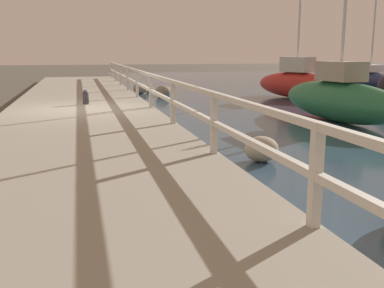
{
  "coord_description": "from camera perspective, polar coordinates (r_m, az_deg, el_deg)",
  "views": [
    {
      "loc": [
        -0.04,
        -13.31,
        1.91
      ],
      "look_at": [
        2.48,
        -3.31,
        -0.2
      ],
      "focal_mm": 42.0,
      "sensor_mm": 36.0,
      "label": 1
    }
  ],
  "objects": [
    {
      "name": "ground_plane",
      "position": [
        13.45,
        -13.83,
        3.05
      ],
      "size": [
        120.0,
        120.0,
        0.0
      ],
      "primitive_type": "plane",
      "color": "#4C473D"
    },
    {
      "name": "dock_walkway",
      "position": [
        13.43,
        -13.86,
        3.68
      ],
      "size": [
        4.29,
        36.0,
        0.3
      ],
      "color": "gray",
      "rests_on": "ground"
    },
    {
      "name": "railing",
      "position": [
        13.5,
        -5.26,
        7.58
      ],
      "size": [
        0.1,
        32.5,
        1.0
      ],
      "color": "silver",
      "rests_on": "dock_walkway"
    },
    {
      "name": "boulder_mid_strip",
      "position": [
        19.82,
        -3.73,
        6.71
      ],
      "size": [
        0.65,
        0.59,
        0.49
      ],
      "color": "slate",
      "rests_on": "ground"
    },
    {
      "name": "boulder_downstream",
      "position": [
        21.37,
        -6.56,
        7.04
      ],
      "size": [
        0.68,
        0.61,
        0.51
      ],
      "color": "slate",
      "rests_on": "ground"
    },
    {
      "name": "boulder_far_strip",
      "position": [
        20.65,
        -3.2,
        6.74
      ],
      "size": [
        0.49,
        0.44,
        0.37
      ],
      "color": "gray",
      "rests_on": "ground"
    },
    {
      "name": "boulder_near_dock",
      "position": [
        8.06,
        8.81,
        -0.63
      ],
      "size": [
        0.61,
        0.55,
        0.46
      ],
      "color": "gray",
      "rests_on": "ground"
    },
    {
      "name": "boulder_water_edge",
      "position": [
        22.01,
        -5.46,
        6.96
      ],
      "size": [
        0.44,
        0.4,
        0.33
      ],
      "color": "slate",
      "rests_on": "ground"
    },
    {
      "name": "mooring_bollard",
      "position": [
        14.63,
        -13.35,
        5.82
      ],
      "size": [
        0.19,
        0.19,
        0.46
      ],
      "color": "#333338",
      "rests_on": "dock_walkway"
    },
    {
      "name": "sailboat_red",
      "position": [
        19.63,
        13.13,
        7.66
      ],
      "size": [
        2.58,
        4.23,
        6.5
      ],
      "rotation": [
        0.0,
        0.0,
        0.4
      ],
      "color": "red",
      "rests_on": "water_surface"
    },
    {
      "name": "sailboat_green",
      "position": [
        13.22,
        18.19,
        5.54
      ],
      "size": [
        1.61,
        5.08,
        6.26
      ],
      "rotation": [
        0.0,
        0.0,
        0.09
      ],
      "color": "#236B42",
      "rests_on": "water_surface"
    },
    {
      "name": "sailboat_navy",
      "position": [
        25.33,
        21.65,
        7.62
      ],
      "size": [
        1.64,
        4.27,
        5.02
      ],
      "rotation": [
        0.0,
        0.0,
        -0.09
      ],
      "color": "#192347",
      "rests_on": "water_surface"
    }
  ]
}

